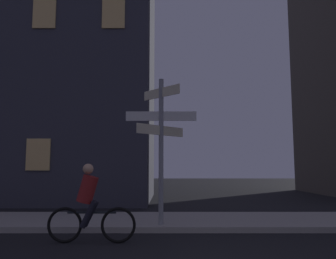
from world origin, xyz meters
name	(u,v)px	position (x,y,z in m)	size (l,w,h in m)	color
sidewalk_kerb	(193,221)	(0.00, 6.13, 0.07)	(40.00, 2.60, 0.14)	#9E9991
signpost	(160,136)	(-0.90, 5.16, 2.31)	(1.79, 1.14, 3.64)	gray
cyclist	(88,206)	(-2.35, 3.83, 0.75)	(1.82, 0.32, 1.61)	black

